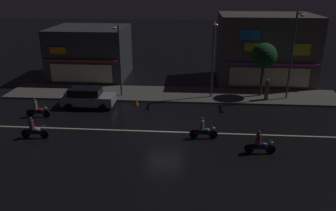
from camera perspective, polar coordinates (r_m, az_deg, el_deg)
name	(u,v)px	position (r m, az deg, el deg)	size (l,w,h in m)	color
ground_plane	(165,132)	(23.41, -0.60, -4.53)	(140.00, 140.00, 0.00)	black
lane_divider_stripe	(165,132)	(23.40, -0.60, -4.52)	(29.06, 0.16, 0.01)	beige
sidewalk_far	(172,94)	(30.78, 0.67, 1.96)	(30.59, 4.26, 0.14)	#5B5954
storefront_left_block	(91,52)	(37.13, -13.18, 8.88)	(7.77, 7.14, 5.36)	#383A3F
storefront_center_block	(265,49)	(35.86, 16.28, 9.39)	(9.39, 6.71, 6.83)	#56514C
streetlamp_west	(119,54)	(29.42, -8.44, 8.73)	(0.44, 1.64, 6.41)	#47494C
streetlamp_mid	(213,53)	(28.91, 7.77, 8.88)	(0.44, 1.64, 6.72)	#47494C
streetlamp_east	(293,50)	(30.07, 20.74, 8.97)	(0.44, 1.64, 7.48)	#47494C
pedestrian_on_sidewalk	(267,90)	(30.21, 16.64, 2.59)	(0.34, 0.34, 1.88)	#4C664C
street_tree	(264,56)	(30.46, 16.20, 8.18)	(2.23, 2.23, 4.78)	#473323
parked_car_near_kerb	(88,97)	(28.37, -13.67, 1.39)	(4.30, 1.98, 1.67)	#9EA0A5
motorcycle_lead	(37,109)	(27.56, -21.63, -0.62)	(1.90, 0.60, 1.52)	black
motorcycle_following	(203,130)	(22.35, 6.02, -4.15)	(1.90, 0.60, 1.52)	black
motorcycle_opposite_lane	(34,129)	(24.03, -22.13, -3.82)	(1.90, 0.60, 1.52)	black
motorcycle_trailing_far	(259,144)	(21.12, 15.47, -6.40)	(1.90, 0.60, 1.52)	black
traffic_cone	(136,102)	(28.45, -5.47, 0.69)	(0.36, 0.36, 0.55)	orange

